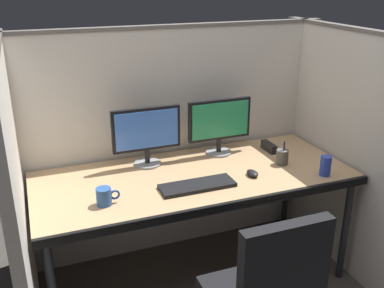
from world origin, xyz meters
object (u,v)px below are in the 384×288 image
(keyboard_main, at_px, (197,186))
(pen_cup, at_px, (282,157))
(desk, at_px, (196,183))
(monitor_left, at_px, (146,133))
(red_stapler, at_px, (269,147))
(monitor_right, at_px, (219,123))
(soda_can, at_px, (325,166))
(coffee_mug, at_px, (104,196))
(computer_mouse, at_px, (252,173))

(keyboard_main, bearing_deg, pen_cup, 10.14)
(desk, relative_size, monitor_left, 4.42)
(desk, relative_size, red_stapler, 12.67)
(monitor_left, xyz_separation_m, monitor_right, (0.50, 0.01, 0.00))
(monitor_left, height_order, soda_can, monitor_left)
(keyboard_main, xyz_separation_m, coffee_mug, (-0.53, -0.01, 0.04))
(coffee_mug, relative_size, pen_cup, 0.81)
(desk, distance_m, keyboard_main, 0.17)
(monitor_right, bearing_deg, pen_cup, -45.64)
(soda_can, bearing_deg, monitor_left, 150.73)
(keyboard_main, bearing_deg, coffee_mug, -178.73)
(monitor_right, relative_size, coffee_mug, 3.41)
(monitor_left, distance_m, red_stapler, 0.86)
(monitor_right, bearing_deg, soda_can, -50.26)
(monitor_left, xyz_separation_m, red_stapler, (0.83, -0.07, -0.19))
(desk, distance_m, monitor_left, 0.43)
(pen_cup, bearing_deg, computer_mouse, -160.94)
(pen_cup, bearing_deg, red_stapler, 80.58)
(monitor_right, height_order, red_stapler, monitor_right)
(pen_cup, bearing_deg, coffee_mug, -173.89)
(red_stapler, distance_m, soda_can, 0.48)
(red_stapler, xyz_separation_m, coffee_mug, (-1.18, -0.35, 0.02))
(monitor_right, bearing_deg, coffee_mug, -153.11)
(soda_can, bearing_deg, pen_cup, 122.65)
(monitor_left, height_order, coffee_mug, monitor_left)
(computer_mouse, bearing_deg, coffee_mug, -177.84)
(monitor_left, bearing_deg, pen_cup, -20.35)
(desk, height_order, monitor_left, monitor_left)
(monitor_left, bearing_deg, computer_mouse, -35.52)
(computer_mouse, bearing_deg, soda_can, -19.71)
(desk, height_order, pen_cup, pen_cup)
(monitor_right, xyz_separation_m, keyboard_main, (-0.32, -0.42, -0.20))
(desk, bearing_deg, monitor_right, 44.70)
(computer_mouse, height_order, soda_can, soda_can)
(desk, height_order, coffee_mug, coffee_mug)
(monitor_left, relative_size, keyboard_main, 1.00)
(red_stapler, distance_m, pen_cup, 0.23)
(keyboard_main, distance_m, computer_mouse, 0.36)
(monitor_left, distance_m, soda_can, 1.10)
(coffee_mug, bearing_deg, pen_cup, 6.11)
(coffee_mug, bearing_deg, computer_mouse, 2.16)
(computer_mouse, xyz_separation_m, red_stapler, (0.30, 0.32, 0.01))
(monitor_left, bearing_deg, desk, -49.01)
(desk, relative_size, pen_cup, 12.17)
(desk, bearing_deg, monitor_left, 130.99)
(soda_can, distance_m, pen_cup, 0.28)
(red_stapler, relative_size, pen_cup, 0.96)
(soda_can, bearing_deg, keyboard_main, 170.82)
(monitor_left, distance_m, monitor_right, 0.50)
(keyboard_main, bearing_deg, desk, 71.87)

